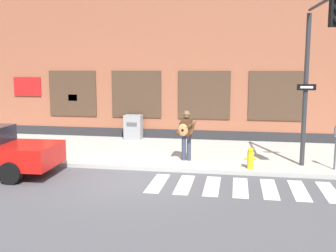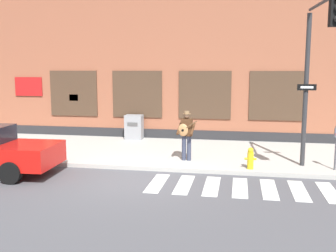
# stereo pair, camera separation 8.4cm
# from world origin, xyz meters

# --- Properties ---
(ground_plane) EXTENTS (160.00, 160.00, 0.00)m
(ground_plane) POSITION_xyz_m (0.00, 0.00, 0.00)
(ground_plane) COLOR #4C4C51
(sidewalk) EXTENTS (28.00, 5.33, 0.14)m
(sidewalk) POSITION_xyz_m (0.00, 3.74, 0.07)
(sidewalk) COLOR #ADAAA3
(sidewalk) RESTS_ON ground
(building_backdrop) EXTENTS (28.00, 4.06, 7.58)m
(building_backdrop) POSITION_xyz_m (-0.00, 8.40, 3.79)
(building_backdrop) COLOR #99563D
(building_backdrop) RESTS_ON ground
(crosswalk) EXTENTS (5.20, 1.90, 0.01)m
(crosswalk) POSITION_xyz_m (3.16, -0.22, 0.01)
(crosswalk) COLOR silver
(crosswalk) RESTS_ON ground
(busker) EXTENTS (0.72, 0.58, 1.74)m
(busker) POSITION_xyz_m (1.29, 2.22, 1.13)
(busker) COLOR #33384C
(busker) RESTS_ON sidewalk
(traffic_light) EXTENTS (0.65, 3.02, 5.12)m
(traffic_light) POSITION_xyz_m (5.28, 1.08, 3.68)
(traffic_light) COLOR #2D2D30
(traffic_light) RESTS_ON sidewalk
(parking_meter) EXTENTS (0.13, 0.11, 1.44)m
(parking_meter) POSITION_xyz_m (6.13, 1.80, 1.08)
(parking_meter) COLOR #47474C
(parking_meter) RESTS_ON sidewalk
(utility_box) EXTENTS (0.78, 0.56, 1.10)m
(utility_box) POSITION_xyz_m (-1.61, 5.96, 0.69)
(utility_box) COLOR gray
(utility_box) RESTS_ON sidewalk
(fire_hydrant) EXTENTS (0.38, 0.20, 0.70)m
(fire_hydrant) POSITION_xyz_m (3.48, 1.43, 0.48)
(fire_hydrant) COLOR gold
(fire_hydrant) RESTS_ON sidewalk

